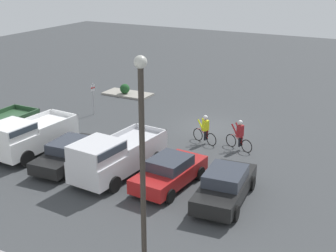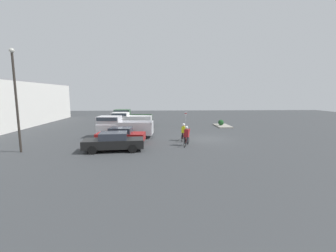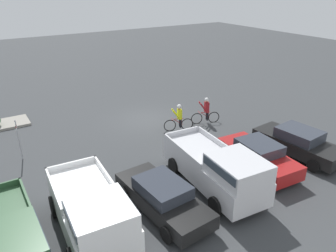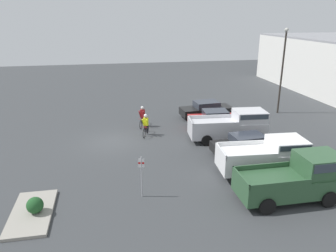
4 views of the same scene
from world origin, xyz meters
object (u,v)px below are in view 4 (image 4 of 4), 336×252
at_px(sedan_1, 215,119).
at_px(sedan_2, 247,144).
at_px(shrub, 35,205).
at_px(lamppost, 283,65).
at_px(pickup_truck_2, 299,177).
at_px(pickup_truck_0, 233,125).
at_px(fire_lane_sign, 142,173).
at_px(cyclist_0, 146,124).
at_px(sedan_0, 206,109).
at_px(cyclist_1, 143,116).
at_px(pickup_truck_1, 267,156).

xyz_separation_m(sedan_1, sedan_2, (5.60, 0.32, -0.03)).
bearing_deg(sedan_2, shrub, -69.22).
xyz_separation_m(sedan_2, lamppost, (-8.47, 6.82, 3.75)).
bearing_deg(sedan_2, pickup_truck_2, 1.92).
height_order(pickup_truck_0, fire_lane_sign, fire_lane_sign).
xyz_separation_m(pickup_truck_2, cyclist_0, (-10.46, -6.28, -0.32)).
relative_size(sedan_1, lamppost, 0.57).
bearing_deg(lamppost, sedan_0, -89.39).
bearing_deg(cyclist_1, pickup_truck_1, 31.69).
xyz_separation_m(pickup_truck_0, lamppost, (-5.71, 6.75, 3.32)).
distance_m(pickup_truck_0, lamppost, 9.45).
bearing_deg(pickup_truck_2, fire_lane_sign, -101.97).
height_order(sedan_0, sedan_2, sedan_0).
relative_size(cyclist_0, fire_lane_sign, 0.79).
height_order(cyclist_1, shrub, cyclist_1).
bearing_deg(fire_lane_sign, pickup_truck_0, 132.12).
relative_size(pickup_truck_0, sedan_2, 1.19).
relative_size(sedan_2, cyclist_1, 2.65).
relative_size(pickup_truck_0, cyclist_1, 3.16).
height_order(lamppost, shrub, lamppost).
bearing_deg(pickup_truck_0, cyclist_0, -108.76).
bearing_deg(pickup_truck_0, sedan_1, -172.37).
relative_size(sedan_1, fire_lane_sign, 2.00).
relative_size(pickup_truck_0, pickup_truck_1, 1.13).
distance_m(cyclist_1, fire_lane_sign, 11.01).
bearing_deg(sedan_0, sedan_2, 1.36).
distance_m(sedan_2, cyclist_1, 9.23).
distance_m(sedan_0, pickup_truck_0, 5.65).
distance_m(sedan_1, pickup_truck_1, 8.43).
bearing_deg(fire_lane_sign, sedan_1, 143.52).
height_order(cyclist_0, lamppost, lamppost).
bearing_deg(cyclist_0, shrub, -33.41).
relative_size(sedan_0, pickup_truck_1, 0.94).
xyz_separation_m(pickup_truck_2, cyclist_1, (-12.53, -6.28, -0.31)).
bearing_deg(cyclist_1, sedan_2, 41.30).
bearing_deg(pickup_truck_0, shrub, -59.05).
distance_m(sedan_0, shrub, 17.90).
bearing_deg(sedan_1, fire_lane_sign, -36.48).
bearing_deg(pickup_truck_0, sedan_2, -1.29).
height_order(pickup_truck_0, cyclist_0, pickup_truck_0).
relative_size(pickup_truck_1, lamppost, 0.65).
distance_m(pickup_truck_0, pickup_truck_1, 5.59).
height_order(sedan_0, pickup_truck_2, pickup_truck_2).
xyz_separation_m(fire_lane_sign, lamppost, (-12.46, 14.22, 3.11)).
xyz_separation_m(pickup_truck_1, cyclist_1, (-9.75, -6.02, -0.25)).
height_order(pickup_truck_2, shrub, pickup_truck_2).
relative_size(cyclist_0, lamppost, 0.23).
height_order(sedan_0, cyclist_1, cyclist_1).
bearing_deg(cyclist_1, cyclist_0, 0.10).
bearing_deg(cyclist_1, sedan_0, 103.97).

